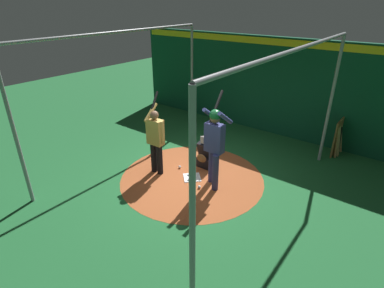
{
  "coord_description": "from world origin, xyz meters",
  "views": [
    {
      "loc": [
        5.2,
        3.99,
        4.09
      ],
      "look_at": [
        0.0,
        0.0,
        0.95
      ],
      "focal_mm": 28.43,
      "sensor_mm": 36.0,
      "label": 1
    }
  ],
  "objects_px": {
    "catcher": "(206,155)",
    "visitor": "(156,138)",
    "home_plate": "(192,177)",
    "batter": "(215,140)",
    "baseball_1": "(180,167)",
    "bat_rack": "(339,137)",
    "baseball_0": "(199,187)"
  },
  "relations": [
    {
      "from": "batter",
      "to": "visitor",
      "type": "height_order",
      "value": "batter"
    },
    {
      "from": "bat_rack",
      "to": "baseball_0",
      "type": "relative_size",
      "value": 14.32
    },
    {
      "from": "catcher",
      "to": "visitor",
      "type": "distance_m",
      "value": 1.44
    },
    {
      "from": "visitor",
      "to": "baseball_1",
      "type": "xyz_separation_m",
      "value": [
        -0.5,
        0.34,
        -0.94
      ]
    },
    {
      "from": "batter",
      "to": "home_plate",
      "type": "bearing_deg",
      "value": -84.16
    },
    {
      "from": "visitor",
      "to": "catcher",
      "type": "bearing_deg",
      "value": 137.55
    },
    {
      "from": "batter",
      "to": "baseball_1",
      "type": "relative_size",
      "value": 30.37
    },
    {
      "from": "home_plate",
      "to": "visitor",
      "type": "bearing_deg",
      "value": -70.47
    },
    {
      "from": "visitor",
      "to": "bat_rack",
      "type": "distance_m",
      "value": 5.33
    },
    {
      "from": "catcher",
      "to": "baseball_1",
      "type": "bearing_deg",
      "value": -43.87
    },
    {
      "from": "visitor",
      "to": "home_plate",
      "type": "bearing_deg",
      "value": 106.52
    },
    {
      "from": "catcher",
      "to": "baseball_0",
      "type": "relative_size",
      "value": 12.42
    },
    {
      "from": "baseball_1",
      "to": "batter",
      "type": "bearing_deg",
      "value": 83.98
    },
    {
      "from": "batter",
      "to": "visitor",
      "type": "bearing_deg",
      "value": -75.77
    },
    {
      "from": "home_plate",
      "to": "catcher",
      "type": "bearing_deg",
      "value": -174.5
    },
    {
      "from": "batter",
      "to": "catcher",
      "type": "xyz_separation_m",
      "value": [
        -0.63,
        -0.66,
        -0.84
      ]
    },
    {
      "from": "visitor",
      "to": "baseball_0",
      "type": "xyz_separation_m",
      "value": [
        -0.04,
        1.32,
        -0.94
      ]
    },
    {
      "from": "visitor",
      "to": "batter",
      "type": "bearing_deg",
      "value": 101.21
    },
    {
      "from": "batter",
      "to": "bat_rack",
      "type": "xyz_separation_m",
      "value": [
        -3.7,
        1.9,
        -0.71
      ]
    },
    {
      "from": "batter",
      "to": "visitor",
      "type": "xyz_separation_m",
      "value": [
        0.38,
        -1.49,
        -0.22
      ]
    },
    {
      "from": "catcher",
      "to": "baseball_0",
      "type": "bearing_deg",
      "value": 27.14
    },
    {
      "from": "home_plate",
      "to": "batter",
      "type": "xyz_separation_m",
      "value": [
        -0.06,
        0.6,
        1.18
      ]
    },
    {
      "from": "visitor",
      "to": "bat_rack",
      "type": "relative_size",
      "value": 1.94
    },
    {
      "from": "catcher",
      "to": "baseball_1",
      "type": "relative_size",
      "value": 12.42
    },
    {
      "from": "home_plate",
      "to": "catcher",
      "type": "relative_size",
      "value": 0.46
    },
    {
      "from": "batter",
      "to": "visitor",
      "type": "relative_size",
      "value": 1.09
    },
    {
      "from": "home_plate",
      "to": "baseball_1",
      "type": "distance_m",
      "value": 0.58
    },
    {
      "from": "baseball_0",
      "to": "home_plate",
      "type": "bearing_deg",
      "value": -122.55
    },
    {
      "from": "catcher",
      "to": "baseball_0",
      "type": "height_order",
      "value": "catcher"
    },
    {
      "from": "catcher",
      "to": "visitor",
      "type": "xyz_separation_m",
      "value": [
        1.01,
        -0.83,
        0.62
      ]
    },
    {
      "from": "bat_rack",
      "to": "baseball_0",
      "type": "distance_m",
      "value": 4.55
    },
    {
      "from": "batter",
      "to": "bat_rack",
      "type": "relative_size",
      "value": 2.12
    }
  ]
}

